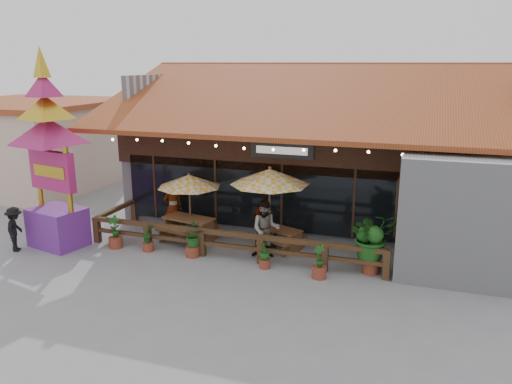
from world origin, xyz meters
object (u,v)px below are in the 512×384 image
(thai_sign_tower, at_px, (49,137))
(pedestrian, at_px, (15,229))
(umbrella_right, at_px, (270,177))
(umbrella_left, at_px, (189,181))
(picnic_table_left, at_px, (189,225))
(picnic_table_right, at_px, (280,235))
(tropical_plant, at_px, (372,238))

(thai_sign_tower, distance_m, pedestrian, 3.27)
(umbrella_right, height_order, pedestrian, umbrella_right)
(umbrella_left, bearing_deg, umbrella_right, -0.28)
(picnic_table_left, bearing_deg, picnic_table_right, 4.90)
(umbrella_right, bearing_deg, tropical_plant, -16.88)
(picnic_table_right, bearing_deg, umbrella_left, -179.87)
(thai_sign_tower, relative_size, tropical_plant, 3.69)
(tropical_plant, bearing_deg, umbrella_left, 170.53)
(umbrella_left, bearing_deg, pedestrian, -149.01)
(umbrella_left, distance_m, picnic_table_left, 1.54)
(umbrella_left, height_order, picnic_table_left, umbrella_left)
(umbrella_right, distance_m, picnic_table_left, 3.44)
(picnic_table_left, bearing_deg, umbrella_left, 104.60)
(picnic_table_right, distance_m, thai_sign_tower, 8.23)
(thai_sign_tower, xyz_separation_m, tropical_plant, (10.37, 1.04, -2.65))
(picnic_table_left, relative_size, pedestrian, 1.34)
(umbrella_left, bearing_deg, tropical_plant, -9.47)
(picnic_table_right, relative_size, tropical_plant, 0.95)
(pedestrian, bearing_deg, umbrella_right, -96.82)
(picnic_table_left, xyz_separation_m, pedestrian, (-5.02, -2.70, 0.18))
(thai_sign_tower, bearing_deg, pedestrian, -139.15)
(pedestrian, bearing_deg, picnic_table_left, -89.07)
(umbrella_left, relative_size, thai_sign_tower, 0.34)
(umbrella_right, relative_size, picnic_table_right, 1.85)
(tropical_plant, xyz_separation_m, pedestrian, (-11.37, -1.90, -0.35))
(umbrella_left, distance_m, umbrella_right, 2.96)
(picnic_table_right, xyz_separation_m, tropical_plant, (3.13, -1.08, 0.63))
(umbrella_right, height_order, thai_sign_tower, thai_sign_tower)
(picnic_table_left, relative_size, tropical_plant, 1.05)
(picnic_table_left, height_order, pedestrian, pedestrian)
(thai_sign_tower, xyz_separation_m, pedestrian, (-1.00, -0.86, -3.00))
(picnic_table_right, bearing_deg, umbrella_right, -176.49)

